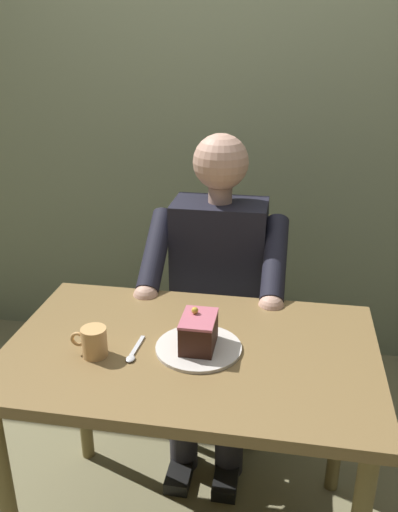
{
  "coord_description": "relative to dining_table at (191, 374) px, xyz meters",
  "views": [
    {
      "loc": [
        -0.26,
        1.33,
        1.61
      ],
      "look_at": [
        -0.01,
        -0.1,
        1.0
      ],
      "focal_mm": 37.74,
      "sensor_mm": 36.0,
      "label": 1
    }
  ],
  "objects": [
    {
      "name": "dining_table",
      "position": [
        0.0,
        0.0,
        0.0
      ],
      "size": [
        1.09,
        0.7,
        0.75
      ],
      "color": "olive",
      "rests_on": "ground"
    },
    {
      "name": "chair",
      "position": [
        0.0,
        -0.7,
        -0.16
      ],
      "size": [
        0.42,
        0.42,
        0.9
      ],
      "color": "olive",
      "rests_on": "ground"
    },
    {
      "name": "seated_person",
      "position": [
        0.0,
        -0.53,
        0.01
      ],
      "size": [
        0.53,
        0.58,
        1.27
      ],
      "color": "black",
      "rests_on": "ground"
    },
    {
      "name": "cake_slice",
      "position": [
        -0.02,
        0.01,
        0.15
      ],
      "size": [
        0.1,
        0.13,
        0.12
      ],
      "color": "#381D13",
      "rests_on": "dessert_plate"
    },
    {
      "name": "cafe_rear_panel",
      "position": [
        0.0,
        -1.32,
        0.85
      ],
      "size": [
        6.4,
        0.12,
        3.0
      ],
      "primitive_type": "cube",
      "color": "gray",
      "rests_on": "ground"
    },
    {
      "name": "dessert_spoon",
      "position": [
        0.15,
        0.06,
        0.1
      ],
      "size": [
        0.03,
        0.14,
        0.01
      ],
      "color": "silver",
      "rests_on": "dining_table"
    },
    {
      "name": "coffee_cup",
      "position": [
        0.26,
        0.09,
        0.14
      ],
      "size": [
        0.11,
        0.07,
        0.09
      ],
      "color": "tan",
      "rests_on": "dining_table"
    },
    {
      "name": "dessert_plate",
      "position": [
        -0.02,
        0.01,
        0.1
      ],
      "size": [
        0.25,
        0.25,
        0.01
      ],
      "primitive_type": "cylinder",
      "color": "silver",
      "rests_on": "dining_table"
    }
  ]
}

